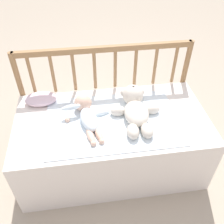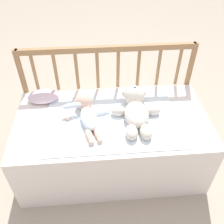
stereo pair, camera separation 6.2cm
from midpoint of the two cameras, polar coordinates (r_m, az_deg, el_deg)
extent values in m
plane|color=tan|center=(1.84, -1.01, -11.25)|extent=(12.00, 12.00, 0.00)
cube|color=white|center=(1.67, -1.10, -6.85)|extent=(1.18, 0.62, 0.43)
cylinder|color=#997047|center=(1.86, -20.28, 2.54)|extent=(0.04, 0.04, 0.74)
cylinder|color=#997047|center=(1.93, 14.69, 5.57)|extent=(0.04, 0.04, 0.74)
cube|color=#997047|center=(1.62, -2.84, 14.20)|extent=(1.14, 0.03, 0.04)
cylinder|color=#997047|center=(1.73, -18.97, 7.83)|extent=(0.02, 0.02, 0.28)
cylinder|color=#997047|center=(1.71, -14.41, 8.37)|extent=(0.02, 0.02, 0.28)
cylinder|color=#997047|center=(1.70, -9.74, 8.87)|extent=(0.02, 0.02, 0.28)
cylinder|color=#997047|center=(1.69, -5.02, 9.32)|extent=(0.02, 0.02, 0.28)
cylinder|color=#997047|center=(1.70, -0.32, 9.70)|extent=(0.02, 0.02, 0.28)
cylinder|color=#997047|center=(1.73, 4.31, 10.01)|extent=(0.02, 0.02, 0.28)
cylinder|color=#997047|center=(1.76, 8.81, 10.25)|extent=(0.02, 0.02, 0.28)
cylinder|color=#997047|center=(1.80, 13.12, 10.42)|extent=(0.02, 0.02, 0.28)
cube|color=white|center=(1.50, -0.90, -2.07)|extent=(0.79, 0.51, 0.01)
ellipsoid|color=silver|center=(1.49, 4.43, -0.30)|extent=(0.16, 0.22, 0.10)
sphere|color=silver|center=(1.59, 3.68, 3.88)|extent=(0.13, 0.13, 0.13)
sphere|color=tan|center=(1.57, 3.74, 4.93)|extent=(0.06, 0.06, 0.06)
sphere|color=black|center=(1.56, 3.78, 5.61)|extent=(0.02, 0.02, 0.02)
sphere|color=silver|center=(1.60, 1.71, 4.39)|extent=(0.05, 0.05, 0.05)
sphere|color=silver|center=(1.62, 5.44, 4.56)|extent=(0.05, 0.05, 0.05)
ellipsoid|color=silver|center=(1.52, 0.21, 0.22)|extent=(0.10, 0.07, 0.06)
ellipsoid|color=silver|center=(1.55, 8.03, 0.64)|extent=(0.10, 0.07, 0.06)
ellipsoid|color=silver|center=(1.40, 3.56, -4.51)|extent=(0.08, 0.11, 0.07)
ellipsoid|color=silver|center=(1.41, 6.80, -4.29)|extent=(0.08, 0.11, 0.07)
ellipsoid|color=white|center=(1.47, -6.46, -1.66)|extent=(0.13, 0.22, 0.07)
sphere|color=beige|center=(1.56, -7.76, 2.13)|extent=(0.11, 0.11, 0.11)
ellipsoid|color=white|center=(1.51, -10.52, 1.03)|extent=(0.12, 0.06, 0.03)
ellipsoid|color=white|center=(1.53, -3.86, -0.28)|extent=(0.12, 0.06, 0.03)
sphere|color=beige|center=(1.52, -11.28, -1.81)|extent=(0.03, 0.03, 0.03)
sphere|color=beige|center=(1.55, -2.65, 0.15)|extent=(0.03, 0.03, 0.03)
ellipsoid|color=beige|center=(1.40, -6.21, -5.42)|extent=(0.06, 0.12, 0.04)
ellipsoid|color=beige|center=(1.41, -4.32, -4.97)|extent=(0.06, 0.12, 0.04)
sphere|color=beige|center=(1.36, -5.57, -7.21)|extent=(0.03, 0.03, 0.03)
sphere|color=beige|center=(1.37, -3.64, -6.74)|extent=(0.03, 0.03, 0.03)
ellipsoid|color=silver|center=(1.69, -16.94, 2.89)|extent=(0.21, 0.14, 0.06)
camera|label=1|loc=(0.03, -91.20, -1.06)|focal=40.00mm
camera|label=2|loc=(0.03, 88.80, 1.06)|focal=40.00mm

